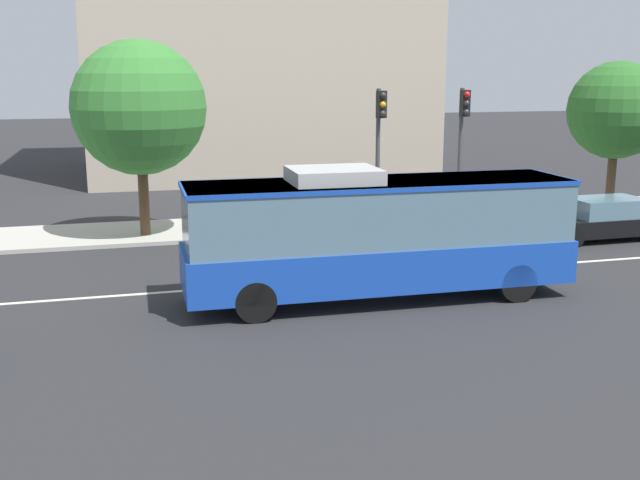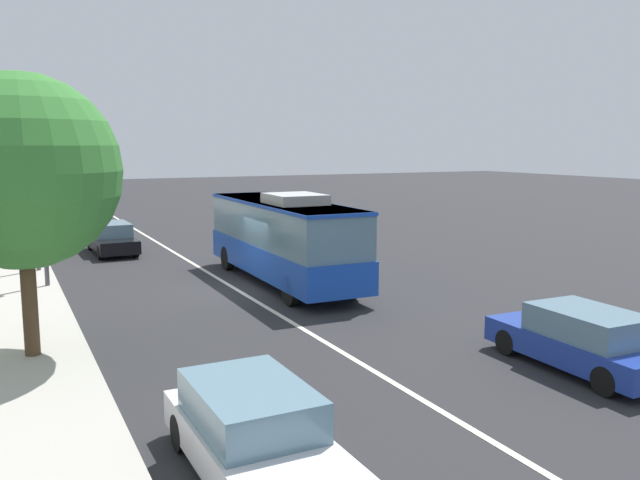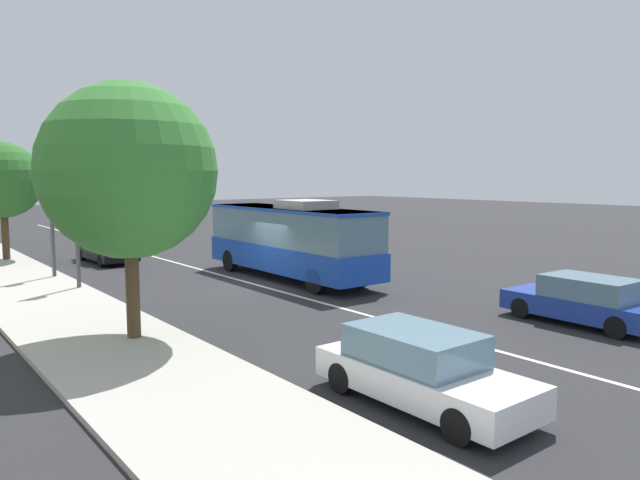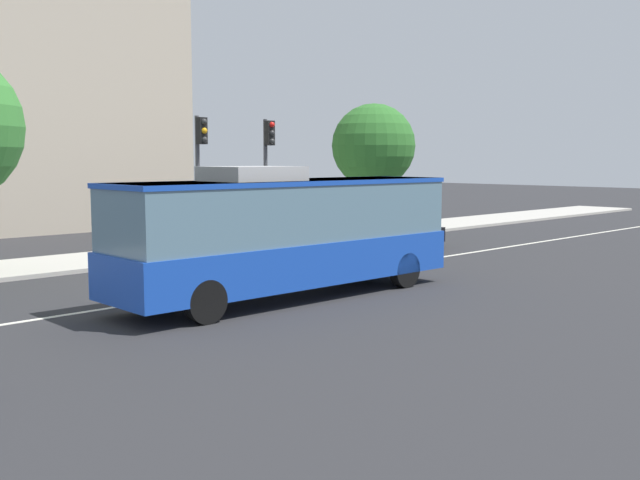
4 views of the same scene
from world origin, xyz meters
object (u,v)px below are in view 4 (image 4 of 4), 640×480
transit_bus (288,229)px  street_tree_kerbside_centre (374,146)px  sedan_black (395,232)px  traffic_light_near_corner (200,161)px  traffic_light_mid_block (268,161)px

transit_bus → street_tree_kerbside_centre: bearing=34.6°
sedan_black → traffic_light_near_corner: (-7.16, 3.24, 2.84)m
sedan_black → transit_bus: bearing=24.2°
traffic_light_near_corner → street_tree_kerbside_centre: size_ratio=0.84×
traffic_light_near_corner → traffic_light_mid_block: size_ratio=1.00×
transit_bus → traffic_light_near_corner: bearing=71.5°
transit_bus → sedan_black: 11.07m
traffic_light_near_corner → traffic_light_mid_block: bearing=89.8°
transit_bus → sedan_black: transit_bus is taller
transit_bus → street_tree_kerbside_centre: (13.21, 8.80, 2.43)m
street_tree_kerbside_centre → transit_bus: bearing=-146.3°
sedan_black → traffic_light_mid_block: (-3.87, 3.34, 2.84)m
sedan_black → street_tree_kerbside_centre: size_ratio=0.73×
sedan_black → street_tree_kerbside_centre: bearing=-129.3°
sedan_black → street_tree_kerbside_centre: street_tree_kerbside_centre is taller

